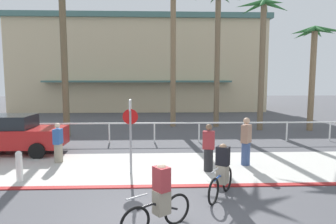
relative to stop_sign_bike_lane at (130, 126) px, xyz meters
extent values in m
plane|color=#4C4C51|center=(0.77, 6.53, -1.68)|extent=(80.00, 80.00, 0.00)
cube|color=beige|center=(0.77, 0.73, -1.67)|extent=(44.00, 4.00, 0.02)
cube|color=maroon|center=(0.77, -1.27, -1.66)|extent=(44.00, 0.24, 0.03)
cube|color=beige|center=(-0.87, 22.72, 2.78)|extent=(24.96, 8.38, 8.92)
cube|color=#47706B|center=(-0.87, 22.72, 7.50)|extent=(25.56, 8.98, 0.50)
cube|color=#47706B|center=(-0.87, 18.03, 1.32)|extent=(17.47, 1.20, 0.16)
cylinder|color=white|center=(0.77, 5.03, -0.68)|extent=(22.94, 0.08, 0.08)
cylinder|color=white|center=(-6.11, 5.03, -1.18)|extent=(0.08, 0.08, 1.00)
cylinder|color=white|center=(-3.82, 5.03, -1.18)|extent=(0.08, 0.08, 1.00)
cylinder|color=white|center=(-1.53, 5.03, -1.18)|extent=(0.08, 0.08, 1.00)
cylinder|color=white|center=(0.77, 5.03, -1.18)|extent=(0.08, 0.08, 1.00)
cylinder|color=white|center=(3.06, 5.03, -1.18)|extent=(0.08, 0.08, 1.00)
cylinder|color=white|center=(5.36, 5.03, -1.18)|extent=(0.08, 0.08, 1.00)
cylinder|color=white|center=(7.65, 5.03, -1.18)|extent=(0.08, 0.08, 1.00)
cylinder|color=white|center=(9.95, 5.03, -1.18)|extent=(0.08, 0.08, 1.00)
cylinder|color=gray|center=(0.00, 0.00, -0.58)|extent=(0.08, 0.08, 2.20)
cube|color=white|center=(0.00, 0.00, 0.70)|extent=(0.04, 0.56, 0.36)
cylinder|color=red|center=(0.00, 0.00, 0.30)|extent=(0.52, 0.03, 0.52)
cylinder|color=white|center=(-3.46, -0.66, -1.25)|extent=(0.20, 0.20, 0.85)
sphere|color=white|center=(-3.46, -0.66, -0.78)|extent=(0.20, 0.20, 0.20)
cylinder|color=brown|center=(-4.18, 6.80, 3.08)|extent=(0.36, 0.36, 9.52)
cylinder|color=#846B4C|center=(2.00, 10.18, 3.14)|extent=(0.36, 0.36, 9.63)
cylinder|color=#756047|center=(4.94, 9.96, 2.76)|extent=(0.36, 0.36, 8.87)
cylinder|color=#756047|center=(7.48, 8.59, 2.29)|extent=(0.36, 0.36, 7.93)
cone|color=#2D6B33|center=(8.25, 8.59, 5.98)|extent=(1.64, 0.32, 0.84)
cone|color=#2D6B33|center=(7.81, 9.17, 6.06)|extent=(0.99, 1.39, 0.69)
cone|color=#2D6B33|center=(7.01, 9.39, 6.03)|extent=(1.24, 1.83, 0.75)
cone|color=#2D6B33|center=(6.61, 8.59, 6.08)|extent=(1.80, 0.32, 0.66)
cone|color=#2D6B33|center=(7.14, 8.00, 5.98)|extent=(1.01, 1.43, 0.85)
cone|color=#2D6B33|center=(7.83, 7.98, 6.08)|extent=(1.02, 1.45, 0.66)
cylinder|color=#846B4C|center=(10.56, 8.25, 1.48)|extent=(0.36, 0.36, 6.31)
cone|color=#2D6B33|center=(11.19, 8.25, 4.48)|extent=(1.33, 0.32, 0.62)
cone|color=#2D6B33|center=(11.06, 8.75, 4.44)|extent=(1.29, 1.29, 0.70)
cone|color=#2D6B33|center=(10.56, 9.00, 4.49)|extent=(0.32, 1.55, 0.61)
cone|color=#2D6B33|center=(10.13, 8.69, 4.38)|extent=(1.19, 1.19, 0.81)
cone|color=#2D6B33|center=(9.81, 8.25, 4.46)|extent=(1.57, 0.32, 0.67)
cone|color=#2D6B33|center=(9.89, 7.58, 4.42)|extent=(1.62, 1.62, 0.74)
cone|color=#2D6B33|center=(10.56, 7.63, 4.45)|extent=(0.32, 1.35, 0.68)
cone|color=#2D6B33|center=(11.21, 7.60, 4.43)|extent=(1.57, 1.57, 0.73)
cube|color=red|center=(-5.39, 2.98, -0.95)|extent=(4.40, 1.80, 0.80)
cube|color=#1E2328|center=(-5.64, 2.98, -0.27)|extent=(2.29, 1.58, 0.56)
cylinder|color=black|center=(-3.99, 3.88, -1.35)|extent=(0.66, 0.22, 0.66)
cylinder|color=black|center=(-3.99, 2.08, -1.35)|extent=(0.66, 0.22, 0.66)
torus|color=black|center=(2.36, -2.55, -1.35)|extent=(0.43, 0.64, 0.72)
torus|color=black|center=(2.95, -1.62, -1.35)|extent=(0.43, 0.64, 0.72)
cylinder|color=#2851A8|center=(2.77, -1.91, -1.20)|extent=(0.41, 0.61, 0.35)
cylinder|color=#2851A8|center=(2.49, -2.35, -1.06)|extent=(0.25, 0.35, 0.07)
cylinder|color=#2851A8|center=(2.72, -1.99, -1.13)|extent=(0.05, 0.05, 0.44)
cylinder|color=silver|center=(2.39, -2.51, -0.80)|extent=(0.30, 0.44, 0.04)
cube|color=gray|center=(2.72, -1.99, -1.07)|extent=(0.41, 0.42, 0.52)
cube|color=black|center=(2.72, -1.99, -0.55)|extent=(0.43, 0.40, 0.52)
sphere|color=#9E7556|center=(2.72, -1.99, -0.32)|extent=(0.22, 0.22, 0.22)
torus|color=black|center=(0.44, -4.20, -1.35)|extent=(0.62, 0.46, 0.72)
torus|color=black|center=(1.34, -3.56, -1.35)|extent=(0.62, 0.46, 0.72)
cylinder|color=black|center=(1.06, -3.76, -1.20)|extent=(0.59, 0.44, 0.35)
cylinder|color=black|center=(0.63, -4.06, -1.06)|extent=(0.34, 0.26, 0.07)
cylinder|color=black|center=(0.99, -3.81, -1.13)|extent=(0.05, 0.05, 0.44)
cylinder|color=silver|center=(0.48, -4.17, -0.80)|extent=(0.43, 0.32, 0.04)
cube|color=gray|center=(0.99, -3.81, -1.07)|extent=(0.42, 0.41, 0.52)
cube|color=#A33338|center=(0.99, -3.81, -0.55)|extent=(0.41, 0.43, 0.52)
sphere|color=beige|center=(0.99, -3.81, -0.32)|extent=(0.22, 0.22, 0.22)
cylinder|color=#232326|center=(2.70, 0.16, -1.27)|extent=(0.40, 0.40, 0.81)
cube|color=#A33338|center=(2.70, 0.16, -0.55)|extent=(0.46, 0.36, 0.63)
sphere|color=brown|center=(2.70, 0.16, -0.10)|extent=(0.22, 0.22, 0.22)
cylinder|color=gray|center=(-2.93, 1.48, -1.30)|extent=(0.35, 0.35, 0.75)
cube|color=#2D5699|center=(-2.93, 1.48, -0.64)|extent=(0.29, 0.42, 0.58)
sphere|color=beige|center=(-2.93, 1.48, -0.22)|extent=(0.21, 0.21, 0.21)
cylinder|color=#384C7A|center=(4.23, 0.84, -1.24)|extent=(0.45, 0.45, 0.87)
cube|color=#93705B|center=(4.23, 0.84, -0.47)|extent=(0.46, 0.47, 0.67)
sphere|color=#D6A884|center=(4.23, 0.84, 0.02)|extent=(0.24, 0.24, 0.24)
camera|label=1|loc=(0.89, -9.96, 1.58)|focal=31.78mm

